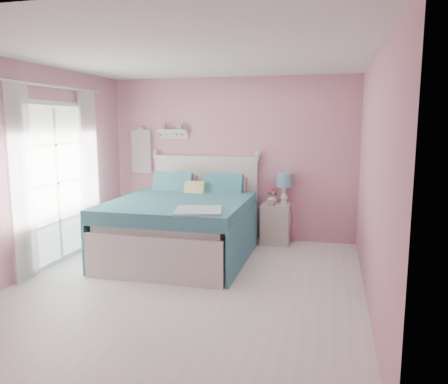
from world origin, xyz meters
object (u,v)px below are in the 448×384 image
at_px(nightstand, 276,224).
at_px(table_lamp, 284,182).
at_px(bed, 184,225).
at_px(teacup, 272,203).
at_px(vase, 272,199).

relative_size(nightstand, table_lamp, 1.30).
xyz_separation_m(bed, teacup, (1.14, 0.80, 0.23)).
bearing_deg(vase, nightstand, -18.39).
bearing_deg(teacup, table_lamp, 49.74).
bearing_deg(bed, table_lamp, 37.06).
height_order(bed, nightstand, bed).
relative_size(nightstand, vase, 3.88).
bearing_deg(table_lamp, nightstand, -148.98).
height_order(bed, teacup, bed).
bearing_deg(nightstand, bed, -142.20).
height_order(nightstand, vase, vase).
bearing_deg(table_lamp, bed, -142.75).
bearing_deg(nightstand, table_lamp, 31.02).
xyz_separation_m(bed, table_lamp, (1.31, 0.99, 0.53)).
relative_size(vase, teacup, 1.87).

